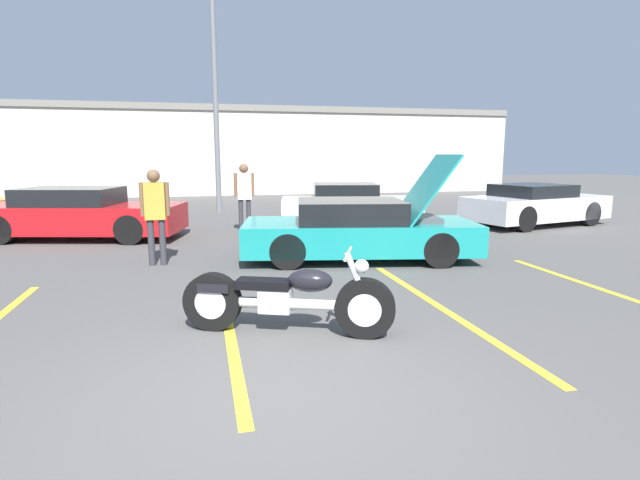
{
  "coord_description": "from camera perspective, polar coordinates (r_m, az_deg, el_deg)",
  "views": [
    {
      "loc": [
        -0.54,
        -3.87,
        2.03
      ],
      "look_at": [
        1.11,
        3.05,
        0.8
      ],
      "focal_mm": 28.0,
      "sensor_mm": 36.0,
      "label": 1
    }
  ],
  "objects": [
    {
      "name": "ground_plane",
      "position": [
        4.41,
        -5.13,
        -17.65
      ],
      "size": [
        80.0,
        80.0,
        0.0
      ],
      "primitive_type": "plane",
      "color": "#514F4C"
    },
    {
      "name": "parking_stripe_far",
      "position": [
        8.52,
        30.82,
        -5.36
      ],
      "size": [
        0.12,
        4.84,
        0.01
      ],
      "primitive_type": "cube",
      "color": "yellow",
      "rests_on": "ground"
    },
    {
      "name": "parked_car_right_row",
      "position": [
        15.65,
        23.34,
        3.7
      ],
      "size": [
        4.5,
        2.71,
        1.18
      ],
      "rotation": [
        0.0,
        0.0,
        0.23
      ],
      "color": "silver",
      "rests_on": "ground"
    },
    {
      "name": "show_car_hood_open",
      "position": [
        9.71,
        4.57,
        1.15
      ],
      "size": [
        4.69,
        2.63,
        2.02
      ],
      "rotation": [
        0.0,
        0.0,
        -0.19
      ],
      "color": "teal",
      "rests_on": "ground"
    },
    {
      "name": "parking_stripe_back",
      "position": [
        6.9,
        13.71,
        -7.55
      ],
      "size": [
        0.12,
        4.84,
        0.01
      ],
      "primitive_type": "cube",
      "color": "yellow",
      "rests_on": "ground"
    },
    {
      "name": "light_pole",
      "position": [
        18.02,
        -11.64,
        16.66
      ],
      "size": [
        1.21,
        0.28,
        7.73
      ],
      "color": "slate",
      "rests_on": "ground"
    },
    {
      "name": "parked_car_mid_right_row",
      "position": [
        15.39,
        3.33,
        4.23
      ],
      "size": [
        4.46,
        2.6,
        1.14
      ],
      "rotation": [
        0.0,
        0.0,
        -0.19
      ],
      "color": "silver",
      "rests_on": "ground"
    },
    {
      "name": "spectator_by_show_car",
      "position": [
        9.57,
        -18.33,
        3.43
      ],
      "size": [
        0.52,
        0.23,
        1.76
      ],
      "color": "#333338",
      "rests_on": "ground"
    },
    {
      "name": "spectator_near_motorcycle",
      "position": [
        13.16,
        -8.65,
        5.49
      ],
      "size": [
        0.52,
        0.23,
        1.78
      ],
      "color": "#333338",
      "rests_on": "ground"
    },
    {
      "name": "parking_stripe_middle",
      "position": [
        6.19,
        -10.43,
        -9.46
      ],
      "size": [
        0.12,
        4.84,
        0.01
      ],
      "primitive_type": "cube",
      "color": "yellow",
      "rests_on": "ground"
    },
    {
      "name": "motorcycle",
      "position": [
        5.71,
        -3.83,
        -6.75
      ],
      "size": [
        2.33,
        1.12,
        0.97
      ],
      "rotation": [
        0.0,
        0.0,
        -0.38
      ],
      "color": "black",
      "rests_on": "ground"
    },
    {
      "name": "far_building",
      "position": [
        27.09,
        -12.49,
        10.21
      ],
      "size": [
        32.0,
        4.2,
        4.4
      ],
      "color": "beige",
      "rests_on": "ground"
    },
    {
      "name": "parked_car_mid_left_row",
      "position": [
        13.33,
        -25.92,
        2.66
      ],
      "size": [
        5.05,
        2.81,
        1.24
      ],
      "rotation": [
        0.0,
        0.0,
        -0.24
      ],
      "color": "red",
      "rests_on": "ground"
    }
  ]
}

